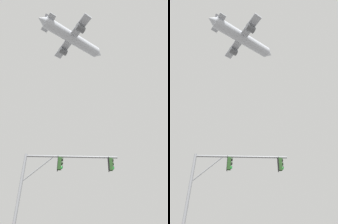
{
  "view_description": "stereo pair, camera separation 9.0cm",
  "coord_description": "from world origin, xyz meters",
  "views": [
    {
      "loc": [
        -1.04,
        -4.39,
        1.28
      ],
      "look_at": [
        -0.6,
        18.46,
        15.41
      ],
      "focal_mm": 28.64,
      "sensor_mm": 36.0,
      "label": 1
    },
    {
      "loc": [
        -0.95,
        -4.39,
        1.28
      ],
      "look_at": [
        -0.6,
        18.46,
        15.41
      ],
      "focal_mm": 28.64,
      "sensor_mm": 36.0,
      "label": 2
    }
  ],
  "objects": [
    {
      "name": "signal_pole_near",
      "position": [
        -2.59,
        8.72,
        4.29
      ],
      "size": [
        6.93,
        0.6,
        5.6
      ],
      "color": "slate",
      "rests_on": "ground"
    },
    {
      "name": "airplane",
      "position": [
        -4.08,
        33.23,
        53.21
      ],
      "size": [
        22.04,
        17.22,
        6.73
      ],
      "color": "#B7BCC6"
    }
  ]
}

